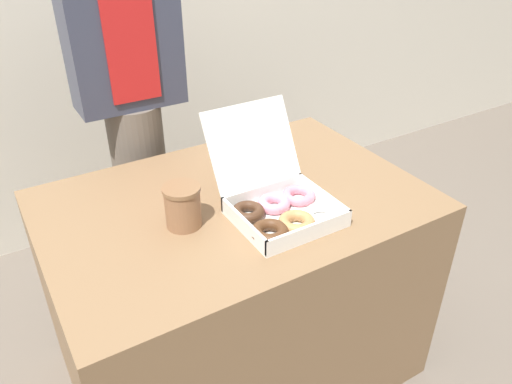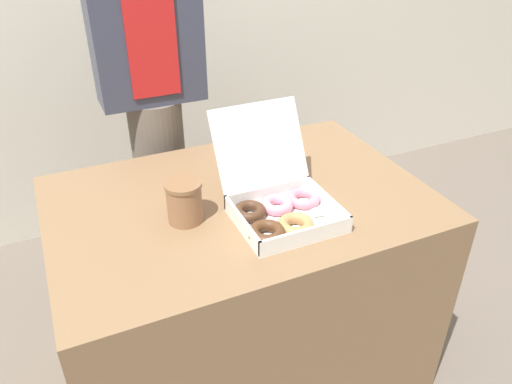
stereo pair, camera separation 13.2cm
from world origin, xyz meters
TOP-DOWN VIEW (x-y plane):
  - ground_plane at (0.00, 0.00)m, footprint 14.00×14.00m
  - table at (0.00, 0.00)m, footprint 1.13×0.77m
  - donut_box at (0.06, -0.14)m, footprint 0.31×0.37m
  - coffee_cup at (-0.19, -0.05)m, footprint 0.10×0.10m
  - person_customer at (-0.11, 0.56)m, footprint 0.37×0.20m

SIDE VIEW (x-z plane):
  - ground_plane at x=0.00m, z-range 0.00..0.00m
  - table at x=0.00m, z-range 0.00..0.72m
  - donut_box at x=0.06m, z-range 0.63..0.90m
  - coffee_cup at x=-0.19m, z-range 0.73..0.85m
  - person_customer at x=-0.11m, z-range 0.08..1.69m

